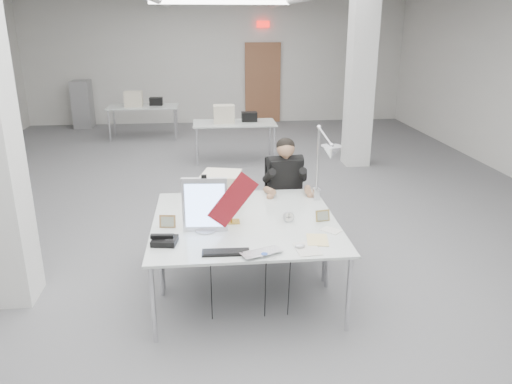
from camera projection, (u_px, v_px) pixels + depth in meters
room_shell at (234, 94)px, 6.68m from camera, size 10.04×14.04×3.24m
desk_main at (249, 240)px, 4.50m from camera, size 1.80×0.90×0.02m
desk_second at (241, 206)px, 5.35m from camera, size 1.80×0.90×0.02m
bg_desk_a at (234, 123)px, 9.70m from camera, size 1.60×0.80×0.02m
bg_desk_b at (143, 107)px, 11.58m from camera, size 1.60×0.80×0.02m
filing_cabinet at (83, 104)px, 12.83m from camera, size 0.45×0.55×1.20m
office_chair at (284, 201)px, 6.05m from camera, size 0.60×0.60×1.10m
seated_person at (285, 175)px, 5.89m from camera, size 0.57×0.68×0.94m
monitor at (205, 205)px, 4.59m from camera, size 0.42×0.07×0.52m
pennant at (233, 200)px, 4.57m from camera, size 0.49×0.10×0.53m
keyboard at (226, 252)px, 4.21m from camera, size 0.41×0.15×0.02m
laptop at (264, 255)px, 4.15m from camera, size 0.41×0.34×0.03m
mouse at (300, 246)px, 4.32m from camera, size 0.11×0.09×0.04m
bankers_lamp at (231, 207)px, 4.82m from camera, size 0.30×0.15×0.32m
desk_phone at (165, 241)px, 4.39m from camera, size 0.24×0.22×0.05m
picture_frame_left at (167, 221)px, 4.74m from camera, size 0.16×0.06×0.12m
picture_frame_right at (323, 216)px, 4.89m from camera, size 0.15×0.06×0.11m
desk_clock at (289, 217)px, 4.87m from camera, size 0.11×0.04×0.11m
paper_stack_a at (307, 249)px, 4.30m from camera, size 0.22×0.30×0.01m
paper_stack_b at (317, 240)px, 4.47m from camera, size 0.22×0.28×0.01m
paper_stack_c at (331, 230)px, 4.68m from camera, size 0.22×0.22×0.01m
beige_monitor at (221, 189)px, 5.26m from camera, size 0.46×0.44×0.36m
architect_lamp at (323, 167)px, 5.14m from camera, size 0.41×0.72×0.88m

